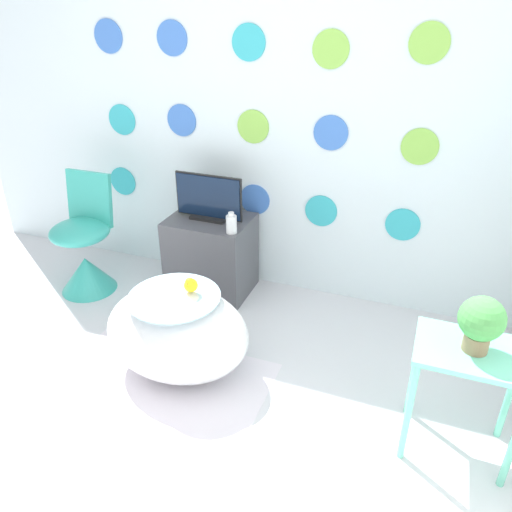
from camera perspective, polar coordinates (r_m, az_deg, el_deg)
name	(u,v)px	position (r m, az deg, el deg)	size (l,w,h in m)	color
ground_plane	(97,483)	(2.50, -17.71, -23.43)	(12.00, 12.00, 0.00)	silver
wall_back_dotted	(253,100)	(3.31, -0.35, 17.41)	(4.60, 0.05, 2.60)	white
rug	(157,387)	(2.85, -11.23, -14.49)	(1.16, 0.84, 0.01)	silver
bathtub	(177,332)	(2.80, -8.98, -8.59)	(0.81, 0.60, 0.50)	white
rubber_duck	(191,285)	(2.64, -7.49, -3.26)	(0.07, 0.08, 0.09)	yellow
chair	(85,254)	(3.69, -18.97, 0.26)	(0.41, 0.41, 0.83)	#38B2A3
tv_cabinet	(211,255)	(3.50, -5.15, 0.12)	(0.55, 0.43, 0.55)	#4C4C51
tv	(209,200)	(3.33, -5.44, 6.44)	(0.47, 0.12, 0.31)	black
vase	(231,224)	(3.14, -2.83, 3.70)	(0.07, 0.07, 0.14)	white
side_table	(468,371)	(2.39, 23.12, -11.98)	(0.48, 0.34, 0.57)	#72D8B7
potted_plant_left	(481,321)	(2.24, 24.35, -6.83)	(0.19, 0.19, 0.25)	#8C6B4C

